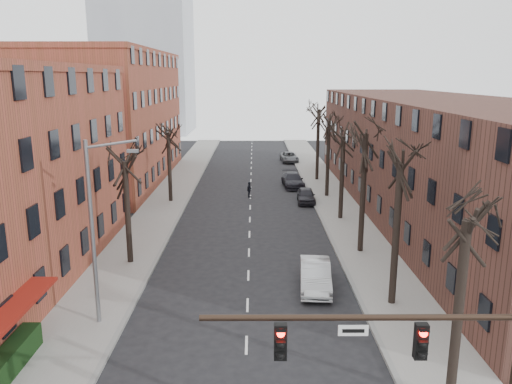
{
  "coord_description": "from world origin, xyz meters",
  "views": [
    {
      "loc": [
        0.34,
        -12.22,
        11.8
      ],
      "look_at": [
        0.49,
        21.09,
        4.0
      ],
      "focal_mm": 35.0,
      "sensor_mm": 36.0,
      "label": 1
    }
  ],
  "objects": [
    {
      "name": "sidewalk_left",
      "position": [
        -8.0,
        35.0,
        0.07
      ],
      "size": [
        4.0,
        90.0,
        0.15
      ],
      "primitive_type": "cube",
      "color": "gray",
      "rests_on": "ground"
    },
    {
      "name": "sidewalk_right",
      "position": [
        8.0,
        35.0,
        0.07
      ],
      "size": [
        4.0,
        90.0,
        0.15
      ],
      "primitive_type": "cube",
      "color": "gray",
      "rests_on": "ground"
    },
    {
      "name": "building_left_far",
      "position": [
        -16.0,
        44.0,
        7.0
      ],
      "size": [
        12.0,
        28.0,
        14.0
      ],
      "primitive_type": "cube",
      "color": "brown",
      "rests_on": "ground"
    },
    {
      "name": "building_right",
      "position": [
        16.0,
        30.0,
        5.0
      ],
      "size": [
        12.0,
        50.0,
        10.0
      ],
      "primitive_type": "cube",
      "color": "#4C2B23",
      "rests_on": "ground"
    },
    {
      "name": "awning_left",
      "position": [
        -9.4,
        6.0,
        0.0
      ],
      "size": [
        1.2,
        7.0,
        0.15
      ],
      "primitive_type": "cube",
      "color": "maroon",
      "rests_on": "ground"
    },
    {
      "name": "hedge",
      "position": [
        -9.5,
        5.0,
        0.65
      ],
      "size": [
        0.8,
        6.0,
        1.0
      ],
      "primitive_type": "cube",
      "color": "black",
      "rests_on": "sidewalk_left"
    },
    {
      "name": "tree_right_b",
      "position": [
        7.6,
        12.0,
        0.0
      ],
      "size": [
        5.2,
        5.2,
        10.8
      ],
      "primitive_type": null,
      "color": "black",
      "rests_on": "ground"
    },
    {
      "name": "tree_right_c",
      "position": [
        7.6,
        20.0,
        0.0
      ],
      "size": [
        5.2,
        5.2,
        11.6
      ],
      "primitive_type": null,
      "color": "black",
      "rests_on": "ground"
    },
    {
      "name": "tree_right_d",
      "position": [
        7.6,
        28.0,
        0.0
      ],
      "size": [
        5.2,
        5.2,
        10.0
      ],
      "primitive_type": null,
      "color": "black",
      "rests_on": "ground"
    },
    {
      "name": "tree_right_e",
      "position": [
        7.6,
        36.0,
        0.0
      ],
      "size": [
        5.2,
        5.2,
        10.8
      ],
      "primitive_type": null,
      "color": "black",
      "rests_on": "ground"
    },
    {
      "name": "tree_right_f",
      "position": [
        7.6,
        44.0,
        0.0
      ],
      "size": [
        5.2,
        5.2,
        11.6
      ],
      "primitive_type": null,
      "color": "black",
      "rests_on": "ground"
    },
    {
      "name": "tree_left_a",
      "position": [
        -7.6,
        18.0,
        0.0
      ],
      "size": [
        5.2,
        5.2,
        9.5
      ],
      "primitive_type": null,
      "color": "black",
      "rests_on": "ground"
    },
    {
      "name": "tree_left_b",
      "position": [
        -7.6,
        34.0,
        0.0
      ],
      "size": [
        5.2,
        5.2,
        9.5
      ],
      "primitive_type": null,
      "color": "black",
      "rests_on": "ground"
    },
    {
      "name": "signal_mast_arm",
      "position": [
        5.45,
        -1.0,
        4.4
      ],
      "size": [
        8.14,
        0.3,
        7.2
      ],
      "color": "black",
      "rests_on": "ground"
    },
    {
      "name": "streetlight",
      "position": [
        -7.03,
        10.0,
        5.01
      ],
      "size": [
        2.45,
        0.22,
        9.03
      ],
      "color": "slate",
      "rests_on": "ground"
    },
    {
      "name": "silver_sedan",
      "position": [
        3.81,
        14.14,
        0.79
      ],
      "size": [
        2.04,
        4.9,
        1.58
      ],
      "primitive_type": "imported",
      "rotation": [
        0.0,
        0.0,
        -0.08
      ],
      "color": "#AAADB1",
      "rests_on": "ground"
    },
    {
      "name": "parked_car_near",
      "position": [
        5.3,
        33.74,
        0.7
      ],
      "size": [
        1.79,
        4.14,
        1.39
      ],
      "primitive_type": "imported",
      "rotation": [
        0.0,
        0.0,
        -0.03
      ],
      "color": "black",
      "rests_on": "ground"
    },
    {
      "name": "parked_car_mid",
      "position": [
        4.56,
        40.63,
        0.75
      ],
      "size": [
        2.41,
        5.28,
        1.5
      ],
      "primitive_type": "imported",
      "rotation": [
        0.0,
        0.0,
        0.06
      ],
      "color": "black",
      "rests_on": "ground"
    },
    {
      "name": "parked_car_far",
      "position": [
        5.3,
        56.71,
        0.67
      ],
      "size": [
        2.55,
        4.98,
        1.35
      ],
      "primitive_type": "imported",
      "rotation": [
        0.0,
        0.0,
        0.07
      ],
      "color": "#53555A",
      "rests_on": "ground"
    },
    {
      "name": "pedestrian_crossing",
      "position": [
        -0.12,
        35.82,
        0.79
      ],
      "size": [
        0.71,
        1.0,
        1.58
      ],
      "primitive_type": "imported",
      "rotation": [
        0.0,
        0.0,
        1.18
      ],
      "color": "black",
      "rests_on": "ground"
    }
  ]
}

